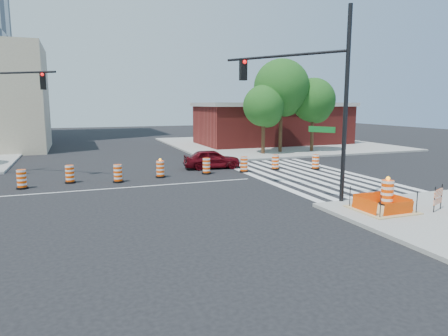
{
  "coord_description": "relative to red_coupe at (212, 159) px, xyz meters",
  "views": [
    {
      "loc": [
        -2.64,
        -21.57,
        4.46
      ],
      "look_at": [
        4.05,
        -3.77,
        1.4
      ],
      "focal_mm": 32.0,
      "sensor_mm": 36.0,
      "label": 1
    }
  ],
  "objects": [
    {
      "name": "ground",
      "position": [
        -6.26,
        -4.52,
        -0.67
      ],
      "size": [
        120.0,
        120.0,
        0.0
      ],
      "primitive_type": "plane",
      "color": "black",
      "rests_on": "ground"
    },
    {
      "name": "sidewalk_ne",
      "position": [
        11.74,
        13.48,
        -0.59
      ],
      "size": [
        22.0,
        22.0,
        0.15
      ],
      "primitive_type": "cube",
      "color": "gray",
      "rests_on": "ground"
    },
    {
      "name": "crosswalk_east",
      "position": [
        4.69,
        -4.52,
        -0.66
      ],
      "size": [
        6.75,
        13.5,
        0.01
      ],
      "color": "silver",
      "rests_on": "ground"
    },
    {
      "name": "lane_centerline",
      "position": [
        -6.26,
        -4.52,
        -0.66
      ],
      "size": [
        14.0,
        0.12,
        0.01
      ],
      "primitive_type": "cube",
      "color": "silver",
      "rests_on": "ground"
    },
    {
      "name": "excavation_pit",
      "position": [
        2.74,
        -13.52,
        -0.45
      ],
      "size": [
        2.2,
        2.2,
        0.9
      ],
      "color": "tan",
      "rests_on": "ground"
    },
    {
      "name": "brick_storefront",
      "position": [
        11.74,
        13.48,
        1.65
      ],
      "size": [
        16.5,
        8.5,
        4.6
      ],
      "color": "maroon",
      "rests_on": "ground"
    },
    {
      "name": "red_coupe",
      "position": [
        0.0,
        0.0,
        0.0
      ],
      "size": [
        4.06,
        1.93,
        1.34
      ],
      "primitive_type": "imported",
      "rotation": [
        0.0,
        0.0,
        1.48
      ],
      "color": "#50060E",
      "rests_on": "ground"
    },
    {
      "name": "signal_pole_se",
      "position": [
        1.23,
        -10.12,
        4.5
      ],
      "size": [
        3.54,
        5.48,
        8.44
      ],
      "rotation": [
        0.0,
        0.0,
        2.14
      ],
      "color": "black",
      "rests_on": "ground"
    },
    {
      "name": "pit_drum",
      "position": [
        3.47,
        -12.98,
        0.01
      ],
      "size": [
        0.65,
        0.65,
        1.27
      ],
      "color": "black",
      "rests_on": "ground"
    },
    {
      "name": "barricade",
      "position": [
        4.83,
        -14.35,
        0.06
      ],
      "size": [
        0.84,
        0.4,
        1.06
      ],
      "rotation": [
        0.0,
        0.0,
        0.41
      ],
      "color": "#FD4905",
      "rests_on": "ground"
    },
    {
      "name": "tree_north_c",
      "position": [
        6.65,
        5.42,
        3.42
      ],
      "size": [
        3.61,
        3.59,
        6.1
      ],
      "color": "#382314",
      "rests_on": "ground"
    },
    {
      "name": "tree_north_d",
      "position": [
        8.72,
        6.09,
        5.0
      ],
      "size": [
        4.96,
        4.96,
        8.44
      ],
      "color": "#382314",
      "rests_on": "ground"
    },
    {
      "name": "tree_north_e",
      "position": [
        11.79,
        5.64,
        3.91
      ],
      "size": [
        4.01,
        4.01,
        6.82
      ],
      "color": "#382314",
      "rests_on": "ground"
    },
    {
      "name": "median_drum_2",
      "position": [
        -11.64,
        -2.87,
        -0.19
      ],
      "size": [
        0.6,
        0.6,
        1.02
      ],
      "color": "black",
      "rests_on": "ground"
    },
    {
      "name": "median_drum_3",
      "position": [
        -9.26,
        -2.11,
        -0.19
      ],
      "size": [
        0.6,
        0.6,
        1.02
      ],
      "color": "black",
      "rests_on": "ground"
    },
    {
      "name": "median_drum_4",
      "position": [
        -6.67,
        -2.84,
        -0.19
      ],
      "size": [
        0.6,
        0.6,
        1.02
      ],
      "color": "black",
      "rests_on": "ground"
    },
    {
      "name": "median_drum_5",
      "position": [
        -4.08,
        -2.17,
        -0.18
      ],
      "size": [
        0.6,
        0.6,
        1.18
      ],
      "color": "black",
      "rests_on": "ground"
    },
    {
      "name": "median_drum_6",
      "position": [
        -1.05,
        -2.0,
        -0.19
      ],
      "size": [
        0.6,
        0.6,
        1.02
      ],
      "color": "black",
      "rests_on": "ground"
    },
    {
      "name": "median_drum_7",
      "position": [
        1.48,
        -2.23,
        -0.19
      ],
      "size": [
        0.6,
        0.6,
        1.02
      ],
      "color": "black",
      "rests_on": "ground"
    },
    {
      "name": "median_drum_8",
      "position": [
        3.9,
        -2.06,
        -0.19
      ],
      "size": [
        0.6,
        0.6,
        1.02
      ],
      "color": "black",
      "rests_on": "ground"
    },
    {
      "name": "median_drum_9",
      "position": [
        6.54,
        -2.92,
        -0.19
      ],
      "size": [
        0.6,
        0.6,
        1.02
      ],
      "color": "black",
      "rests_on": "ground"
    }
  ]
}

